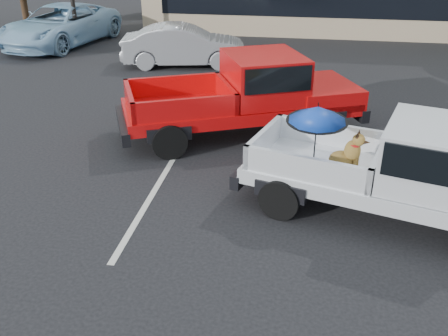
# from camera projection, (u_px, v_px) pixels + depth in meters

# --- Properties ---
(ground) EXTENTS (90.00, 90.00, 0.00)m
(ground) POSITION_uv_depth(u_px,v_px,m) (302.00, 265.00, 7.91)
(ground) COLOR black
(ground) RESTS_ON ground
(stripe_left) EXTENTS (0.12, 5.00, 0.01)m
(stripe_left) POSITION_uv_depth(u_px,v_px,m) (155.00, 190.00, 10.11)
(stripe_left) COLOR silver
(stripe_left) RESTS_ON ground
(silver_pickup) EXTENTS (6.01, 3.49, 2.06)m
(silver_pickup) POSITION_uv_depth(u_px,v_px,m) (418.00, 169.00, 8.62)
(silver_pickup) COLOR black
(silver_pickup) RESTS_ON ground
(red_pickup) EXTENTS (6.38, 4.37, 2.00)m
(red_pickup) POSITION_uv_depth(u_px,v_px,m) (257.00, 91.00, 12.38)
(red_pickup) COLOR black
(red_pickup) RESTS_ON ground
(silver_sedan) EXTENTS (4.74, 2.37, 1.49)m
(silver_sedan) POSITION_uv_depth(u_px,v_px,m) (184.00, 46.00, 18.38)
(silver_sedan) COLOR #A4A7AB
(silver_sedan) RESTS_ON ground
(blue_suv) EXTENTS (3.93, 6.49, 1.68)m
(blue_suv) POSITION_uv_depth(u_px,v_px,m) (60.00, 25.00, 21.41)
(blue_suv) COLOR #99C5E5
(blue_suv) RESTS_ON ground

